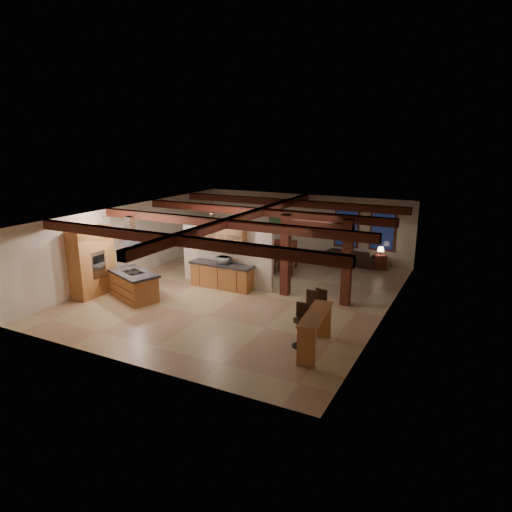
{
  "coord_description": "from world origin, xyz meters",
  "views": [
    {
      "loc": [
        7.49,
        -13.73,
        5.48
      ],
      "look_at": [
        0.23,
        0.5,
        1.28
      ],
      "focal_mm": 32.0,
      "sensor_mm": 36.0,
      "label": 1
    }
  ],
  "objects_px": {
    "sofa": "(351,257)",
    "bar_counter": "(315,325)",
    "dining_table": "(273,264)",
    "kitchen_island": "(134,285)"
  },
  "relations": [
    {
      "from": "dining_table",
      "to": "sofa",
      "type": "bearing_deg",
      "value": 26.15
    },
    {
      "from": "dining_table",
      "to": "sofa",
      "type": "relative_size",
      "value": 0.69
    },
    {
      "from": "kitchen_island",
      "to": "sofa",
      "type": "xyz_separation_m",
      "value": [
        5.5,
        7.79,
        -0.15
      ]
    },
    {
      "from": "kitchen_island",
      "to": "bar_counter",
      "type": "relative_size",
      "value": 1.08
    },
    {
      "from": "sofa",
      "to": "bar_counter",
      "type": "height_order",
      "value": "bar_counter"
    },
    {
      "from": "dining_table",
      "to": "sofa",
      "type": "distance_m",
      "value": 3.64
    },
    {
      "from": "kitchen_island",
      "to": "sofa",
      "type": "distance_m",
      "value": 9.53
    },
    {
      "from": "sofa",
      "to": "bar_counter",
      "type": "xyz_separation_m",
      "value": [
        1.46,
        -8.72,
        0.37
      ]
    },
    {
      "from": "kitchen_island",
      "to": "sofa",
      "type": "bearing_deg",
      "value": 54.78
    },
    {
      "from": "bar_counter",
      "to": "sofa",
      "type": "bearing_deg",
      "value": 99.51
    }
  ]
}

